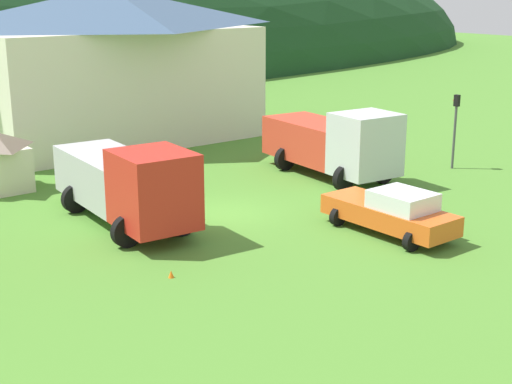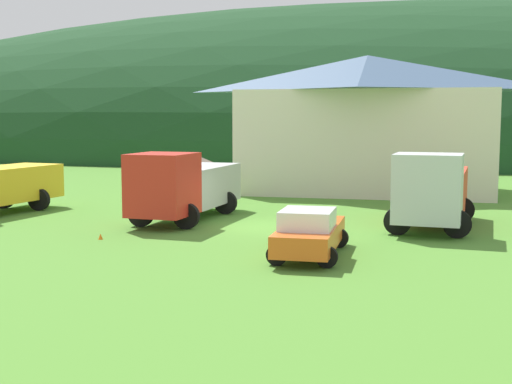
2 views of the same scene
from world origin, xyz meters
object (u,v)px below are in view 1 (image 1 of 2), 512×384
(tow_truck_silver, at_px, (335,142))
(traffic_light_east, at_px, (455,123))
(depot_building, at_px, (112,63))
(crane_truck_red, at_px, (128,182))
(traffic_cone_near_pickup, at_px, (171,278))
(service_pickup_orange, at_px, (392,212))

(tow_truck_silver, bearing_deg, traffic_light_east, 72.99)
(depot_building, bearing_deg, crane_truck_red, -116.15)
(tow_truck_silver, relative_size, traffic_light_east, 2.10)
(depot_building, height_order, traffic_cone_near_pickup, depot_building)
(traffic_light_east, height_order, traffic_cone_near_pickup, traffic_light_east)
(crane_truck_red, distance_m, service_pickup_orange, 9.57)
(crane_truck_red, relative_size, tow_truck_silver, 1.08)
(service_pickup_orange, bearing_deg, depot_building, 178.95)
(crane_truck_red, xyz_separation_m, traffic_cone_near_pickup, (-1.51, -5.30, -1.63))
(service_pickup_orange, bearing_deg, crane_truck_red, -134.86)
(traffic_light_east, bearing_deg, depot_building, 120.29)
(tow_truck_silver, bearing_deg, depot_building, -159.18)
(depot_building, xyz_separation_m, service_pickup_orange, (-0.22, -20.99, -3.53))
(tow_truck_silver, bearing_deg, traffic_cone_near_pickup, -59.87)
(traffic_light_east, relative_size, traffic_cone_near_pickup, 7.73)
(traffic_cone_near_pickup, bearing_deg, traffic_light_east, 10.59)
(crane_truck_red, height_order, service_pickup_orange, crane_truck_red)
(crane_truck_red, xyz_separation_m, traffic_light_east, (16.52, -1.93, 0.59))
(depot_building, relative_size, tow_truck_silver, 2.15)
(tow_truck_silver, height_order, traffic_cone_near_pickup, tow_truck_silver)
(service_pickup_orange, bearing_deg, tow_truck_silver, 149.70)
(traffic_light_east, bearing_deg, service_pickup_orange, -153.96)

